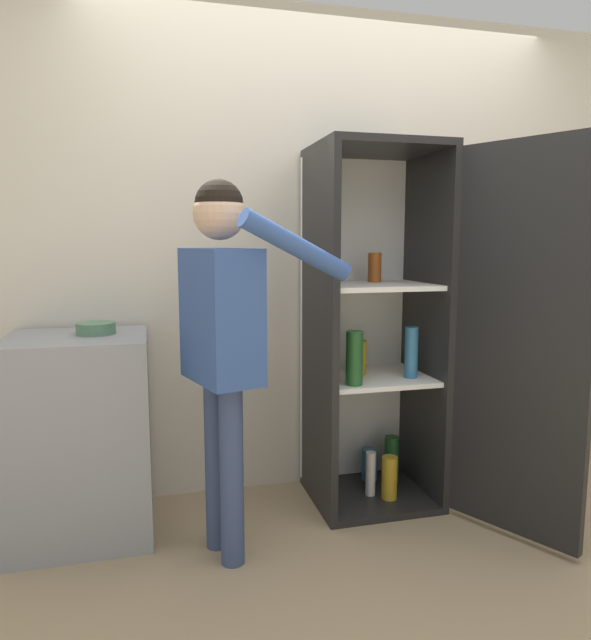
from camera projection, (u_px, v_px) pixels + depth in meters
The scene contains 6 objects.
ground_plane at pixel (392, 569), 2.35m from camera, with size 12.00×12.00×0.00m, color tan.
wall_back at pixel (324, 254), 3.12m from camera, with size 7.00×0.06×2.55m.
refrigerator at pixel (400, 334), 2.85m from camera, with size 0.94×1.10×1.81m.
person at pixel (223, 321), 2.34m from camera, with size 0.69×0.50×1.59m.
counter at pixel (81, 436), 2.60m from camera, with size 0.61×0.56×0.93m.
bowl at pixel (96, 328), 2.58m from camera, with size 0.17×0.17×0.05m.
Camera 1 is at (-0.94, -2.02, 1.34)m, focal length 32.00 mm.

